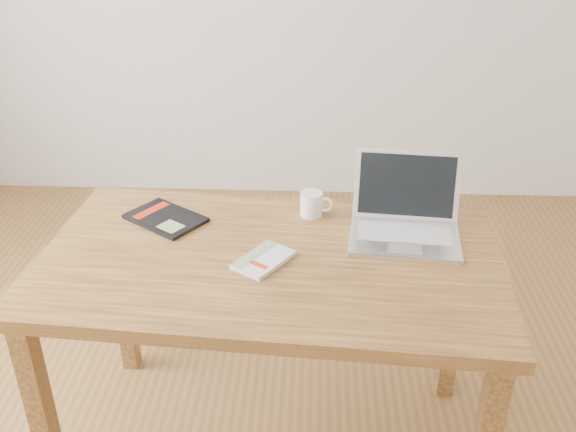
{
  "coord_description": "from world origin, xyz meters",
  "views": [
    {
      "loc": [
        0.13,
        -1.52,
        1.73
      ],
      "look_at": [
        0.06,
        0.1,
        0.85
      ],
      "focal_mm": 40.0,
      "sensor_mm": 36.0,
      "label": 1
    }
  ],
  "objects_px": {
    "white_guidebook": "(264,260)",
    "laptop": "(405,219)",
    "black_guidebook": "(165,218)",
    "desk": "(270,282)",
    "coffee_mug": "(312,203)"
  },
  "relations": [
    {
      "from": "black_guidebook",
      "to": "white_guidebook",
      "type": "bearing_deg",
      "value": -90.06
    },
    {
      "from": "black_guidebook",
      "to": "laptop",
      "type": "xyz_separation_m",
      "value": [
        0.75,
        -0.05,
        0.04
      ]
    },
    {
      "from": "black_guidebook",
      "to": "laptop",
      "type": "height_order",
      "value": "laptop"
    },
    {
      "from": "white_guidebook",
      "to": "black_guidebook",
      "type": "height_order",
      "value": "white_guidebook"
    },
    {
      "from": "laptop",
      "to": "desk",
      "type": "bearing_deg",
      "value": -153.55
    },
    {
      "from": "white_guidebook",
      "to": "laptop",
      "type": "xyz_separation_m",
      "value": [
        0.42,
        0.18,
        0.04
      ]
    },
    {
      "from": "white_guidebook",
      "to": "black_guidebook",
      "type": "xyz_separation_m",
      "value": [
        -0.33,
        0.23,
        -0.0
      ]
    },
    {
      "from": "white_guidebook",
      "to": "black_guidebook",
      "type": "bearing_deg",
      "value": 178.64
    },
    {
      "from": "desk",
      "to": "laptop",
      "type": "xyz_separation_m",
      "value": [
        0.4,
        0.15,
        0.14
      ]
    },
    {
      "from": "white_guidebook",
      "to": "laptop",
      "type": "height_order",
      "value": "laptop"
    },
    {
      "from": "desk",
      "to": "white_guidebook",
      "type": "height_order",
      "value": "white_guidebook"
    },
    {
      "from": "black_guidebook",
      "to": "coffee_mug",
      "type": "height_order",
      "value": "coffee_mug"
    },
    {
      "from": "laptop",
      "to": "coffee_mug",
      "type": "bearing_deg",
      "value": 165.07
    },
    {
      "from": "black_guidebook",
      "to": "laptop",
      "type": "distance_m",
      "value": 0.75
    },
    {
      "from": "black_guidebook",
      "to": "desk",
      "type": "bearing_deg",
      "value": -85.1
    }
  ]
}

